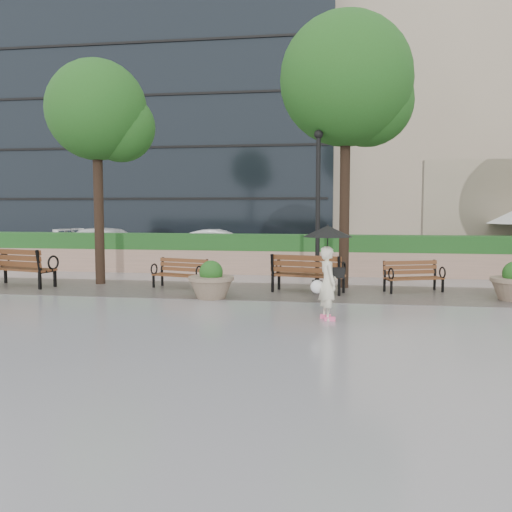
# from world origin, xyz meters

# --- Properties ---
(ground) EXTENTS (100.00, 100.00, 0.00)m
(ground) POSITION_xyz_m (0.00, 0.00, 0.00)
(ground) COLOR gray
(ground) RESTS_ON ground
(cobble_strip) EXTENTS (28.00, 3.20, 0.01)m
(cobble_strip) POSITION_xyz_m (0.00, 3.00, 0.01)
(cobble_strip) COLOR #383330
(cobble_strip) RESTS_ON ground
(hedge_wall) EXTENTS (24.00, 0.80, 1.35)m
(hedge_wall) POSITION_xyz_m (0.00, 7.00, 0.66)
(hedge_wall) COLOR tan
(hedge_wall) RESTS_ON ground
(asphalt_street) EXTENTS (40.00, 7.00, 0.00)m
(asphalt_street) POSITION_xyz_m (0.00, 11.00, 0.00)
(asphalt_street) COLOR black
(asphalt_street) RESTS_ON ground
(bldg_glass) EXTENTS (20.00, 10.00, 25.00)m
(bldg_glass) POSITION_xyz_m (-9.00, 22.00, 12.50)
(bldg_glass) COLOR black
(bldg_glass) RESTS_ON ground
(bldg_stone) EXTENTS (18.00, 10.00, 20.00)m
(bldg_stone) POSITION_xyz_m (10.00, 23.00, 10.00)
(bldg_stone) COLOR tan
(bldg_stone) RESTS_ON ground
(bench_0) EXTENTS (2.17, 1.32, 1.09)m
(bench_0) POSITION_xyz_m (-7.49, 2.85, 0.32)
(bench_0) COLOR brown
(bench_0) RESTS_ON ground
(bench_1) EXTENTS (1.64, 1.01, 0.83)m
(bench_1) POSITION_xyz_m (-2.88, 3.18, 0.25)
(bench_1) COLOR brown
(bench_1) RESTS_ON ground
(bench_2) EXTENTS (2.01, 1.13, 1.02)m
(bench_2) POSITION_xyz_m (0.72, 2.93, 0.30)
(bench_2) COLOR brown
(bench_2) RESTS_ON ground
(bench_3) EXTENTS (1.65, 1.12, 0.83)m
(bench_3) POSITION_xyz_m (3.51, 3.50, 0.25)
(bench_3) COLOR brown
(bench_3) RESTS_ON ground
(planter_left) EXTENTS (1.14, 1.14, 0.95)m
(planter_left) POSITION_xyz_m (-1.61, 1.64, 0.37)
(planter_left) COLOR #7F6B56
(planter_left) RESTS_ON ground
(lamppost) EXTENTS (0.28, 0.28, 4.32)m
(lamppost) POSITION_xyz_m (0.95, 3.25, 1.91)
(lamppost) COLOR black
(lamppost) RESTS_ON ground
(tree_0) EXTENTS (3.06, 2.89, 6.52)m
(tree_0) POSITION_xyz_m (-5.33, 3.78, 4.93)
(tree_0) COLOR black
(tree_0) RESTS_ON ground
(tree_1) EXTENTS (3.71, 3.66, 7.60)m
(tree_1) POSITION_xyz_m (1.80, 4.15, 5.62)
(tree_1) COLOR black
(tree_1) RESTS_ON ground
(car_left) EXTENTS (5.09, 2.98, 1.38)m
(car_left) POSITION_xyz_m (-8.02, 10.41, 0.69)
(car_left) COLOR white
(car_left) RESTS_ON ground
(car_right) EXTENTS (4.20, 1.82, 1.34)m
(car_right) POSITION_xyz_m (-3.38, 10.54, 0.67)
(car_right) COLOR white
(car_right) RESTS_ON ground
(pedestrian) EXTENTS (1.04, 1.04, 1.90)m
(pedestrian) POSITION_xyz_m (1.35, -0.56, 1.16)
(pedestrian) COLOR #ECE5C7
(pedestrian) RESTS_ON ground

